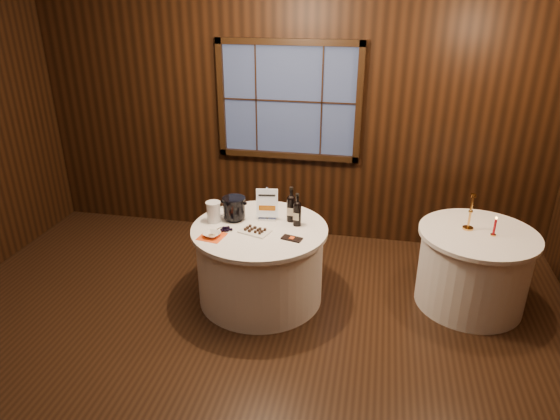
% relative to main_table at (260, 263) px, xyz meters
% --- Properties ---
extents(ground, '(6.00, 6.00, 0.00)m').
position_rel_main_table_xyz_m(ground, '(0.00, -1.00, -0.39)').
color(ground, black).
rests_on(ground, ground).
extents(back_wall, '(6.00, 0.10, 3.00)m').
position_rel_main_table_xyz_m(back_wall, '(0.00, 1.48, 1.16)').
color(back_wall, black).
rests_on(back_wall, ground).
extents(main_table, '(1.28, 1.28, 0.77)m').
position_rel_main_table_xyz_m(main_table, '(0.00, 0.00, 0.00)').
color(main_table, white).
rests_on(main_table, ground).
extents(side_table, '(1.08, 1.08, 0.77)m').
position_rel_main_table_xyz_m(side_table, '(2.00, 0.30, 0.00)').
color(side_table, white).
rests_on(side_table, ground).
extents(sign_stand, '(0.21, 0.12, 0.33)m').
position_rel_main_table_xyz_m(sign_stand, '(0.03, 0.18, 0.50)').
color(sign_stand, silver).
rests_on(sign_stand, main_table).
extents(port_bottle_left, '(0.08, 0.09, 0.35)m').
position_rel_main_table_xyz_m(port_bottle_left, '(0.26, 0.20, 0.53)').
color(port_bottle_left, black).
rests_on(port_bottle_left, main_table).
extents(port_bottle_right, '(0.08, 0.08, 0.32)m').
position_rel_main_table_xyz_m(port_bottle_right, '(0.34, 0.12, 0.52)').
color(port_bottle_right, black).
rests_on(port_bottle_right, main_table).
extents(ice_bucket, '(0.22, 0.22, 0.23)m').
position_rel_main_table_xyz_m(ice_bucket, '(-0.28, 0.12, 0.50)').
color(ice_bucket, black).
rests_on(ice_bucket, main_table).
extents(chocolate_plate, '(0.31, 0.25, 0.04)m').
position_rel_main_table_xyz_m(chocolate_plate, '(-0.02, -0.11, 0.40)').
color(chocolate_plate, white).
rests_on(chocolate_plate, main_table).
extents(chocolate_box, '(0.20, 0.13, 0.02)m').
position_rel_main_table_xyz_m(chocolate_box, '(0.34, -0.18, 0.39)').
color(chocolate_box, black).
rests_on(chocolate_box, main_table).
extents(grape_bunch, '(0.18, 0.10, 0.04)m').
position_rel_main_table_xyz_m(grape_bunch, '(-0.28, -0.14, 0.40)').
color(grape_bunch, black).
rests_on(grape_bunch, main_table).
extents(glass_pitcher, '(0.19, 0.14, 0.20)m').
position_rel_main_table_xyz_m(glass_pitcher, '(-0.45, 0.04, 0.48)').
color(glass_pitcher, white).
rests_on(glass_pitcher, main_table).
extents(orange_napkin, '(0.25, 0.25, 0.00)m').
position_rel_main_table_xyz_m(orange_napkin, '(-0.37, -0.27, 0.38)').
color(orange_napkin, '#F34F14').
rests_on(orange_napkin, main_table).
extents(cracker_bowl, '(0.18, 0.18, 0.04)m').
position_rel_main_table_xyz_m(cracker_bowl, '(-0.37, -0.27, 0.40)').
color(cracker_bowl, white).
rests_on(cracker_bowl, orange_napkin).
extents(brass_candlestick, '(0.10, 0.10, 0.35)m').
position_rel_main_table_xyz_m(brass_candlestick, '(1.90, 0.35, 0.51)').
color(brass_candlestick, gold).
rests_on(brass_candlestick, side_table).
extents(red_candle, '(0.05, 0.05, 0.19)m').
position_rel_main_table_xyz_m(red_candle, '(2.11, 0.26, 0.46)').
color(red_candle, gold).
rests_on(red_candle, side_table).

